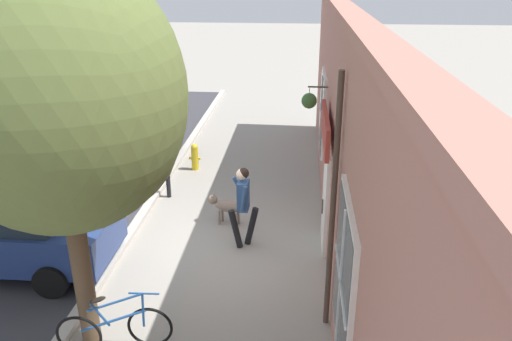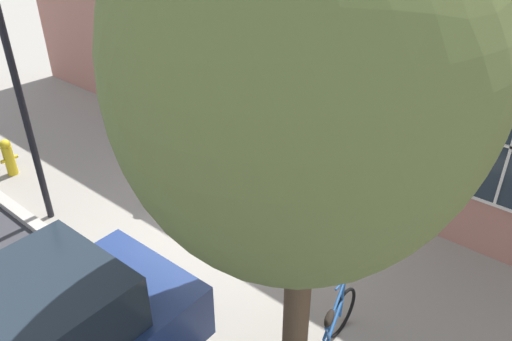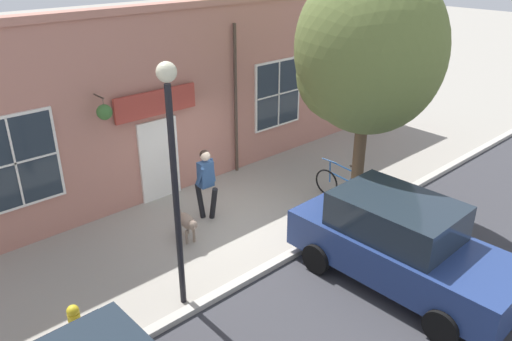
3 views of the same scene
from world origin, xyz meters
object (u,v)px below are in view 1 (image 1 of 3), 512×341
at_px(parked_car_mid_block, 2,226).
at_px(leaning_bicycle, 115,329).
at_px(pedestrian_walking, 243,200).
at_px(dog_on_leash, 226,206).
at_px(fire_hydrant, 195,156).
at_px(street_tree_by_curb, 65,104).
at_px(parked_car_nearest_curb, 107,130).
at_px(street_lamp, 161,83).

bearing_deg(parked_car_mid_block, leaning_bicycle, 144.68).
bearing_deg(pedestrian_walking, dog_on_leash, -61.20).
height_order(leaning_bicycle, fire_hydrant, leaning_bicycle).
bearing_deg(leaning_bicycle, dog_on_leash, -104.67).
relative_size(pedestrian_walking, street_tree_by_curb, 0.30).
height_order(parked_car_nearest_curb, fire_hydrant, parked_car_nearest_curb).
xyz_separation_m(pedestrian_walking, leaning_bicycle, (1.58, 3.22, -0.68)).
bearing_deg(dog_on_leash, parked_car_nearest_curb, -42.98).
bearing_deg(dog_on_leash, parked_car_mid_block, 28.02).
xyz_separation_m(parked_car_nearest_curb, fire_hydrant, (-2.80, 0.70, -0.48)).
height_order(dog_on_leash, street_lamp, street_lamp).
bearing_deg(pedestrian_walking, parked_car_nearest_curb, -45.77).
height_order(street_tree_by_curb, fire_hydrant, street_tree_by_curb).
bearing_deg(parked_car_nearest_curb, street_lamp, 134.08).
height_order(pedestrian_walking, street_lamp, street_lamp).
height_order(leaning_bicycle, parked_car_mid_block, parked_car_mid_block).
distance_m(parked_car_nearest_curb, street_lamp, 4.15).
distance_m(leaning_bicycle, parked_car_nearest_curb, 8.60).
bearing_deg(parked_car_mid_block, pedestrian_walking, -165.04).
relative_size(pedestrian_walking, parked_car_mid_block, 0.41).
height_order(dog_on_leash, parked_car_mid_block, parked_car_mid_block).
bearing_deg(parked_car_mid_block, street_tree_by_curb, 144.22).
relative_size(pedestrian_walking, leaning_bicycle, 1.03).
bearing_deg(parked_car_nearest_curb, parked_car_mid_block, 92.03).
bearing_deg(street_tree_by_curb, parked_car_nearest_curb, -70.88).
bearing_deg(street_tree_by_curb, fire_hydrant, -90.87).
relative_size(dog_on_leash, parked_car_nearest_curb, 0.24).
bearing_deg(street_lamp, street_tree_by_curb, 92.02).
relative_size(parked_car_nearest_curb, street_lamp, 0.98).
height_order(pedestrian_walking, leaning_bicycle, pedestrian_walking).
xyz_separation_m(leaning_bicycle, fire_hydrant, (0.28, -7.31, 0.02)).
xyz_separation_m(street_tree_by_curb, leaning_bicycle, (-0.39, 0.24, -3.39)).
xyz_separation_m(street_lamp, fire_hydrant, (-0.29, -1.89, -2.54)).
height_order(parked_car_mid_block, street_lamp, street_lamp).
height_order(dog_on_leash, leaning_bicycle, leaning_bicycle).
distance_m(street_tree_by_curb, parked_car_mid_block, 4.21).
height_order(pedestrian_walking, parked_car_nearest_curb, same).
relative_size(dog_on_leash, fire_hydrant, 1.35).
xyz_separation_m(street_tree_by_curb, parked_car_mid_block, (2.48, -1.79, -2.89)).
bearing_deg(parked_car_mid_block, dog_on_leash, -151.98).
bearing_deg(parked_car_nearest_curb, pedestrian_walking, 134.23).
xyz_separation_m(pedestrian_walking, dog_on_leash, (0.50, -0.91, -0.61)).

